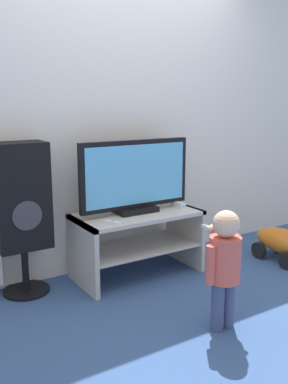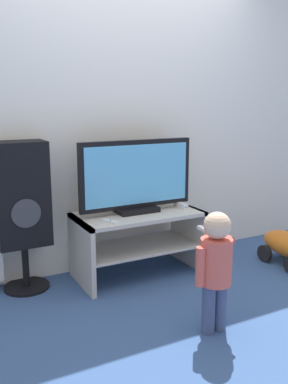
% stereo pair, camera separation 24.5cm
% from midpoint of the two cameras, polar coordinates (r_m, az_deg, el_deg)
% --- Properties ---
extents(ground_plane, '(16.00, 16.00, 0.00)m').
position_cam_midpoint_polar(ground_plane, '(3.39, -0.69, -12.33)').
color(ground_plane, '#38568C').
extents(wall_back, '(10.00, 0.06, 2.60)m').
position_cam_midpoint_polar(wall_back, '(3.60, -5.80, 10.45)').
color(wall_back, silver).
rests_on(wall_back, ground_plane).
extents(tv_stand, '(1.01, 0.51, 0.52)m').
position_cam_midpoint_polar(tv_stand, '(3.47, -2.95, -5.70)').
color(tv_stand, beige).
rests_on(tv_stand, ground_plane).
extents(television, '(0.96, 0.20, 0.58)m').
position_cam_midpoint_polar(television, '(3.38, -3.23, 1.95)').
color(television, black).
rests_on(television, tv_stand).
extents(game_console, '(0.05, 0.16, 0.04)m').
position_cam_midpoint_polar(game_console, '(3.60, 2.64, -1.67)').
color(game_console, white).
rests_on(game_console, tv_stand).
extents(remote_primary, '(0.09, 0.13, 0.03)m').
position_cam_midpoint_polar(remote_primary, '(3.13, -6.45, -4.08)').
color(remote_primary, white).
rests_on(remote_primary, tv_stand).
extents(child, '(0.29, 0.44, 0.76)m').
position_cam_midpoint_polar(child, '(2.66, 8.00, -8.97)').
color(child, '#3F4C72').
rests_on(child, ground_plane).
extents(speaker_tower, '(0.38, 0.34, 1.12)m').
position_cam_midpoint_polar(speaker_tower, '(3.21, -18.20, -1.04)').
color(speaker_tower, black).
rests_on(speaker_tower, ground_plane).
extents(ride_on_toy, '(0.30, 0.57, 0.48)m').
position_cam_midpoint_polar(ride_on_toy, '(3.95, 16.49, -6.35)').
color(ride_on_toy, orange).
rests_on(ride_on_toy, ground_plane).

